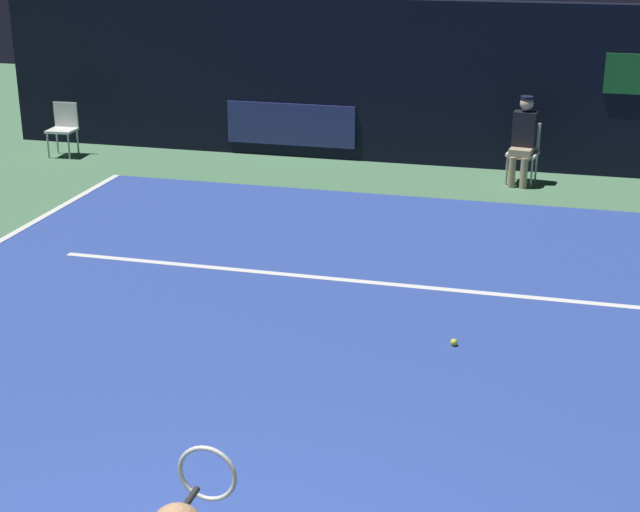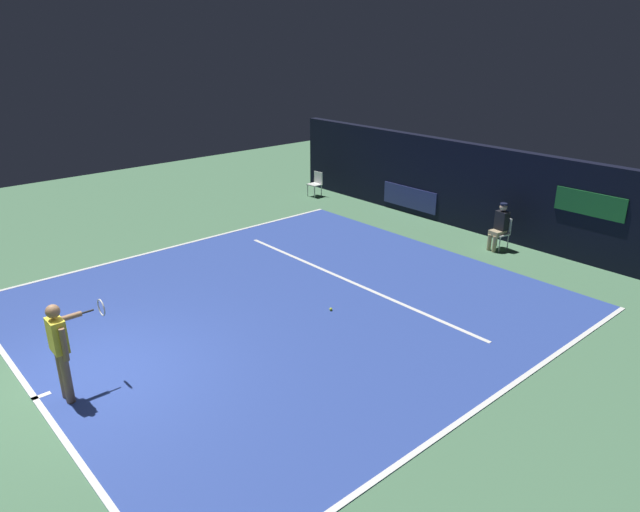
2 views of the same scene
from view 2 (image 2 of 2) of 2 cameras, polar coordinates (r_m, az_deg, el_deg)
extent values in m
plane|color=#4C7A56|center=(12.82, -3.15, -4.82)|extent=(30.77, 30.77, 0.00)
cube|color=#2D479E|center=(12.81, -3.15, -4.80)|extent=(10.09, 10.76, 0.01)
cube|color=white|center=(10.83, -26.43, -12.51)|extent=(10.09, 0.10, 0.01)
cube|color=white|center=(9.91, 15.70, -14.18)|extent=(0.10, 10.76, 0.01)
cube|color=white|center=(16.73, -13.86, 1.03)|extent=(0.10, 10.76, 0.01)
cube|color=white|center=(13.94, 2.93, -2.51)|extent=(7.87, 0.10, 0.01)
cube|color=white|center=(10.84, -25.92, -12.36)|extent=(0.10, 0.30, 0.01)
cube|color=black|center=(17.64, 16.12, 6.25)|extent=(15.55, 0.30, 2.60)
cube|color=navy|center=(19.25, 8.86, 5.74)|extent=(2.20, 0.04, 0.70)
cube|color=#1E6B2D|center=(16.04, 25.19, 4.69)|extent=(1.80, 0.04, 0.60)
cylinder|color=#8C6647|center=(10.27, -23.80, -11.03)|extent=(0.14, 0.14, 0.92)
cylinder|color=#8C6647|center=(10.43, -24.16, -10.54)|extent=(0.14, 0.14, 0.92)
cube|color=yellow|center=(10.00, -24.61, -7.16)|extent=(0.36, 0.22, 0.56)
sphere|color=#8C6647|center=(9.82, -24.99, -5.00)|extent=(0.22, 0.22, 0.22)
cylinder|color=#8C6647|center=(10.16, -23.91, -5.65)|extent=(0.09, 0.50, 0.09)
cylinder|color=#8C6647|center=(9.85, -24.04, -8.04)|extent=(0.09, 0.09, 0.56)
cylinder|color=black|center=(10.23, -22.33, -5.21)|extent=(0.03, 0.30, 0.03)
torus|color=#B2B2B7|center=(10.30, -20.87, -4.80)|extent=(0.30, 0.03, 0.30)
cube|color=white|center=(16.59, 17.35, 2.14)|extent=(0.49, 0.46, 0.04)
cube|color=white|center=(16.67, 17.89, 3.00)|extent=(0.42, 0.09, 0.42)
cylinder|color=#B2B2B7|center=(16.65, 16.40, 1.47)|extent=(0.03, 0.03, 0.46)
cylinder|color=#B2B2B7|center=(16.43, 17.37, 1.10)|extent=(0.03, 0.03, 0.46)
cylinder|color=#B2B2B7|center=(16.90, 17.16, 1.68)|extent=(0.03, 0.03, 0.46)
cylinder|color=#B2B2B7|center=(16.68, 18.13, 1.31)|extent=(0.03, 0.03, 0.46)
cube|color=tan|center=(16.52, 17.19, 2.22)|extent=(0.37, 0.44, 0.14)
cylinder|color=tan|center=(16.53, 16.45, 1.32)|extent=(0.11, 0.11, 0.46)
cylinder|color=tan|center=(16.42, 16.92, 1.14)|extent=(0.11, 0.11, 0.46)
cube|color=black|center=(16.51, 17.58, 3.37)|extent=(0.37, 0.27, 0.52)
sphere|color=#DBAD89|center=(16.40, 17.73, 4.63)|extent=(0.20, 0.20, 0.20)
cylinder|color=#141933|center=(16.38, 17.77, 4.94)|extent=(0.19, 0.19, 0.04)
cube|color=white|center=(21.15, -0.56, 7.10)|extent=(0.46, 0.42, 0.04)
cube|color=white|center=(21.23, -0.17, 7.80)|extent=(0.42, 0.05, 0.42)
cylinder|color=#B2B2B7|center=(21.23, -1.24, 6.54)|extent=(0.03, 0.03, 0.44)
cylinder|color=#B2B2B7|center=(20.96, -0.53, 6.35)|extent=(0.03, 0.03, 0.44)
cylinder|color=#B2B2B7|center=(21.45, -0.57, 6.70)|extent=(0.03, 0.03, 0.44)
cylinder|color=#B2B2B7|center=(21.19, 0.13, 6.52)|extent=(0.03, 0.03, 0.44)
sphere|color=#CCE033|center=(12.49, 1.08, -5.30)|extent=(0.07, 0.07, 0.07)
camera|label=1|loc=(7.61, -45.39, 1.48)|focal=53.68mm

